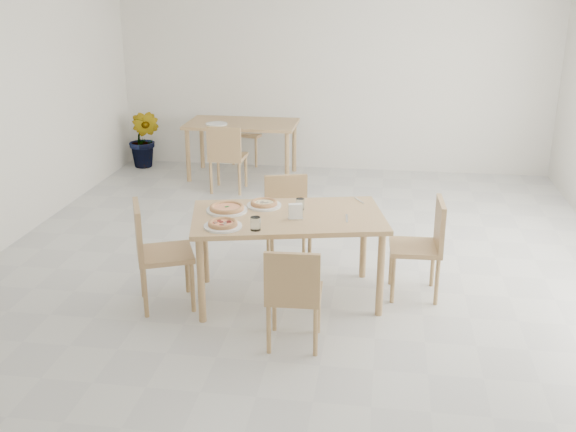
# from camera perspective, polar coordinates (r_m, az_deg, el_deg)

# --- Properties ---
(main_table) EXTENTS (1.72, 1.21, 0.75)m
(main_table) POSITION_cam_1_polar(r_m,az_deg,el_deg) (5.55, -0.00, -0.66)
(main_table) COLOR tan
(main_table) RESTS_ON ground
(chair_south) EXTENTS (0.41, 0.41, 0.80)m
(chair_south) POSITION_cam_1_polar(r_m,az_deg,el_deg) (4.86, 0.46, -6.35)
(chair_south) COLOR tan
(chair_south) RESTS_ON ground
(chair_north) EXTENTS (0.51, 0.51, 0.83)m
(chair_north) POSITION_cam_1_polar(r_m,az_deg,el_deg) (6.37, -0.05, 0.22)
(chair_north) COLOR tan
(chair_north) RESTS_ON ground
(chair_west) EXTENTS (0.58, 0.58, 0.89)m
(chair_west) POSITION_cam_1_polar(r_m,az_deg,el_deg) (5.58, -11.26, -2.64)
(chair_west) COLOR tan
(chair_west) RESTS_ON ground
(chair_east) EXTENTS (0.44, 0.44, 0.85)m
(chair_east) POSITION_cam_1_polar(r_m,az_deg,el_deg) (5.78, 11.53, -2.09)
(chair_east) COLOR tan
(chair_east) RESTS_ON ground
(plate_margherita) EXTENTS (0.34, 0.34, 0.02)m
(plate_margherita) POSITION_cam_1_polar(r_m,az_deg,el_deg) (5.63, -5.19, 0.50)
(plate_margherita) COLOR white
(plate_margherita) RESTS_ON main_table
(plate_mushroom) EXTENTS (0.29, 0.29, 0.02)m
(plate_mushroom) POSITION_cam_1_polar(r_m,az_deg,el_deg) (5.72, -2.04, 0.90)
(plate_mushroom) COLOR white
(plate_mushroom) RESTS_ON main_table
(plate_pepperoni) EXTENTS (0.30, 0.30, 0.02)m
(plate_pepperoni) POSITION_cam_1_polar(r_m,az_deg,el_deg) (5.27, -5.53, -0.87)
(plate_pepperoni) COLOR white
(plate_pepperoni) RESTS_ON main_table
(pizza_margherita) EXTENTS (0.36, 0.36, 0.03)m
(pizza_margherita) POSITION_cam_1_polar(r_m,az_deg,el_deg) (5.62, -5.20, 0.71)
(pizza_margherita) COLOR #EDA86F
(pizza_margherita) RESTS_ON plate_margherita
(pizza_mushroom) EXTENTS (0.30, 0.30, 0.03)m
(pizza_mushroom) POSITION_cam_1_polar(r_m,az_deg,el_deg) (5.72, -2.05, 1.12)
(pizza_mushroom) COLOR #EDA86F
(pizza_mushroom) RESTS_ON plate_mushroom
(pizza_pepperoni) EXTENTS (0.29, 0.29, 0.03)m
(pizza_pepperoni) POSITION_cam_1_polar(r_m,az_deg,el_deg) (5.26, -5.54, -0.63)
(pizza_pepperoni) COLOR #EDA86F
(pizza_pepperoni) RESTS_ON plate_pepperoni
(tumbler_a) EXTENTS (0.07, 0.07, 0.09)m
(tumbler_a) POSITION_cam_1_polar(r_m,az_deg,el_deg) (5.64, 1.03, 1.02)
(tumbler_a) COLOR white
(tumbler_a) RESTS_ON main_table
(tumbler_b) EXTENTS (0.08, 0.08, 0.10)m
(tumbler_b) POSITION_cam_1_polar(r_m,az_deg,el_deg) (5.18, -2.77, -0.65)
(tumbler_b) COLOR white
(tumbler_b) RESTS_ON main_table
(napkin_holder) EXTENTS (0.13, 0.09, 0.13)m
(napkin_holder) POSITION_cam_1_polar(r_m,az_deg,el_deg) (5.39, 0.64, 0.33)
(napkin_holder) COLOR silver
(napkin_holder) RESTS_ON main_table
(fork_a) EXTENTS (0.10, 0.16, 0.01)m
(fork_a) POSITION_cam_1_polar(r_m,az_deg,el_deg) (5.90, 6.06, 1.31)
(fork_a) COLOR silver
(fork_a) RESTS_ON main_table
(fork_b) EXTENTS (0.03, 0.20, 0.01)m
(fork_b) POSITION_cam_1_polar(r_m,az_deg,el_deg) (5.45, 4.99, -0.21)
(fork_b) COLOR silver
(fork_b) RESTS_ON main_table
(second_table) EXTENTS (1.47, 0.84, 0.75)m
(second_table) POSITION_cam_1_polar(r_m,az_deg,el_deg) (9.18, -3.92, 7.40)
(second_table) COLOR tan
(second_table) RESTS_ON ground
(chair_back_s) EXTENTS (0.43, 0.43, 0.87)m
(chair_back_s) POSITION_cam_1_polar(r_m,az_deg,el_deg) (8.51, -5.23, 5.28)
(chair_back_s) COLOR tan
(chair_back_s) RESTS_ON ground
(chair_back_n) EXTENTS (0.54, 0.54, 0.88)m
(chair_back_n) POSITION_cam_1_polar(r_m,az_deg,el_deg) (9.97, -3.01, 7.48)
(chair_back_n) COLOR tan
(chair_back_n) RESTS_ON ground
(plate_empty) EXTENTS (0.29, 0.29, 0.02)m
(plate_empty) POSITION_cam_1_polar(r_m,az_deg,el_deg) (9.04, -6.07, 7.75)
(plate_empty) COLOR white
(plate_empty) RESTS_ON second_table
(potted_plant) EXTENTS (0.52, 0.45, 0.83)m
(potted_plant) POSITION_cam_1_polar(r_m,az_deg,el_deg) (9.88, -12.05, 6.40)
(potted_plant) COLOR #2C5D1C
(potted_plant) RESTS_ON ground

